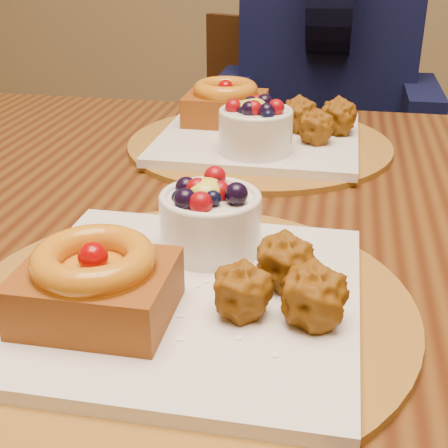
{
  "coord_description": "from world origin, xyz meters",
  "views": [
    {
      "loc": [
        0.1,
        -0.56,
        1.04
      ],
      "look_at": [
        0.01,
        -0.09,
        0.81
      ],
      "focal_mm": 50.0,
      "sensor_mm": 36.0,
      "label": 1
    }
  ],
  "objects": [
    {
      "name": "dining_table",
      "position": [
        -0.02,
        0.08,
        0.68
      ],
      "size": [
        1.6,
        0.9,
        0.76
      ],
      "color": "#38190A",
      "rests_on": "ground"
    },
    {
      "name": "chair_far",
      "position": [
        -0.1,
        0.87,
        0.47
      ],
      "size": [
        0.53,
        0.53,
        0.85
      ],
      "rotation": [
        0.0,
        0.0,
        -0.37
      ],
      "color": "black",
      "rests_on": "ground"
    },
    {
      "name": "place_setting_near",
      "position": [
        -0.02,
        -0.13,
        0.78
      ],
      "size": [
        0.38,
        0.38,
        0.09
      ],
      "color": "brown",
      "rests_on": "dining_table"
    },
    {
      "name": "place_setting_far",
      "position": [
        -0.02,
        0.29,
        0.78
      ],
      "size": [
        0.38,
        0.38,
        0.09
      ],
      "color": "brown",
      "rests_on": "dining_table"
    },
    {
      "name": "diner",
      "position": [
        0.06,
        0.9,
        0.83
      ],
      "size": [
        0.47,
        0.47,
        0.77
      ],
      "rotation": [
        0.0,
        0.0,
        0.02
      ],
      "color": "black",
      "rests_on": "ground"
    }
  ]
}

